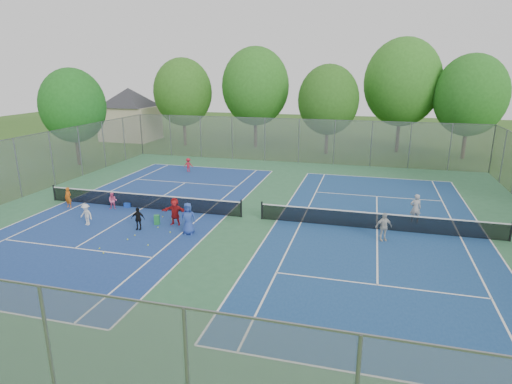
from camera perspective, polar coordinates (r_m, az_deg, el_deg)
ground at (r=24.71m, az=-0.61°, el=-3.52°), size 120.00×120.00×0.00m
court_pad at (r=24.71m, az=-0.61°, el=-3.50°), size 32.00×32.00×0.01m
court_left at (r=27.35m, az=-14.88°, el=-2.09°), size 10.97×23.77×0.01m
court_right at (r=23.89m, az=15.84°, el=-4.80°), size 10.97×23.77×0.01m
net_left at (r=27.22m, az=-14.95°, el=-1.21°), size 12.87×0.10×0.91m
net_right at (r=23.75m, az=15.92°, el=-3.81°), size 12.87×0.10×0.91m
fence_north at (r=39.44m, az=5.73°, el=6.78°), size 32.00×0.10×4.00m
fence_south at (r=10.96m, az=-25.56°, el=-20.50°), size 32.00×0.10×4.00m
fence_west at (r=32.25m, az=-29.19°, el=2.76°), size 0.10×32.00×4.00m
house at (r=54.53m, az=-16.56°, el=11.08°), size 11.03×11.03×7.30m
tree_nw at (r=48.91m, az=-9.72°, el=12.99°), size 6.40×6.40×9.58m
tree_nl at (r=47.10m, az=-0.08°, el=13.90°), size 7.20×7.20×10.69m
tree_nc at (r=43.73m, az=9.61°, el=12.01°), size 6.00×6.00×8.85m
tree_nr at (r=46.52m, az=18.95°, el=13.66°), size 7.60×7.60×11.42m
tree_ne at (r=45.32m, az=26.69°, el=11.44°), size 6.60×6.60×9.77m
tree_side_w at (r=41.25m, az=-23.24°, el=10.53°), size 5.60×5.60×8.47m
ball_crate at (r=27.79m, az=-16.74°, el=-1.67°), size 0.38×0.38×0.29m
ball_hopper at (r=24.26m, az=-13.08°, el=-3.64°), size 0.34×0.34×0.54m
student_a at (r=28.87m, az=-23.75°, el=-0.68°), size 0.50×0.36×1.29m
student_b at (r=27.56m, az=-18.55°, el=-1.13°), size 0.62×0.55×1.07m
student_c at (r=25.22m, az=-21.71°, el=-2.81°), size 0.86×0.59×1.23m
student_d at (r=23.63m, az=-15.46°, el=-3.45°), size 0.77×0.44×1.24m
student_e at (r=22.39m, az=-9.05°, el=-3.53°), size 0.95×0.75×1.69m
student_f at (r=23.86m, az=-10.77°, el=-2.56°), size 1.46×0.55×1.55m
child_far_baseline at (r=36.29m, az=-9.01°, el=3.58°), size 0.83×0.59×1.16m
instructor at (r=25.39m, az=20.50°, el=-2.06°), size 0.66×0.48×1.65m
teen_court_b at (r=22.23m, az=16.64°, el=-4.47°), size 0.93×0.68×1.47m
tennis_ball_0 at (r=25.39m, az=-12.35°, el=-3.28°), size 0.07×0.07×0.07m
tennis_ball_1 at (r=22.95m, az=-11.37°, el=-5.32°), size 0.07×0.07×0.07m
tennis_ball_2 at (r=22.53m, az=-16.75°, el=-6.11°), size 0.07×0.07×0.07m
tennis_ball_3 at (r=23.77m, az=-12.95°, el=-4.66°), size 0.07×0.07×0.07m
tennis_ball_4 at (r=24.87m, az=-11.12°, el=-3.62°), size 0.07×0.07×0.07m
tennis_ball_5 at (r=21.28m, az=-19.66°, el=-7.71°), size 0.07×0.07×0.07m
tennis_ball_6 at (r=21.56m, az=-14.19°, el=-6.92°), size 0.07×0.07×0.07m
tennis_ball_7 at (r=22.96m, az=-15.85°, el=-5.62°), size 0.07×0.07×0.07m
tennis_ball_8 at (r=24.88m, az=-8.92°, el=-3.50°), size 0.07×0.07×0.07m
tennis_ball_9 at (r=21.87m, az=-20.14°, el=-7.11°), size 0.07×0.07×0.07m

